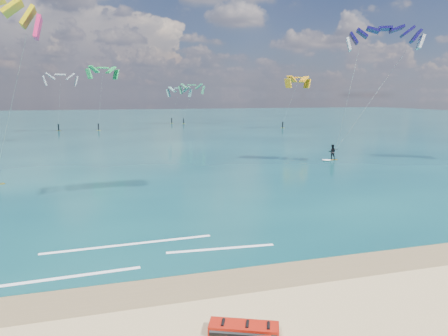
# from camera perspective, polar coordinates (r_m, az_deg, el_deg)

# --- Properties ---
(ground) EXTENTS (320.00, 320.00, 0.00)m
(ground) POSITION_cam_1_polar(r_m,az_deg,el_deg) (52.02, -14.18, 1.86)
(ground) COLOR tan
(ground) RESTS_ON ground
(wet_sand_strip) EXTENTS (320.00, 2.40, 0.01)m
(wet_sand_strip) POSITION_cam_1_polar(r_m,az_deg,el_deg) (16.31, -9.94, -16.83)
(wet_sand_strip) COLOR brown
(wet_sand_strip) RESTS_ON ground
(sea) EXTENTS (320.00, 200.00, 0.04)m
(sea) POSITION_cam_1_polar(r_m,az_deg,el_deg) (115.71, -15.17, 6.36)
(sea) COLOR #0A333C
(sea) RESTS_ON ground
(packed_kite_mid) EXTENTS (2.58, 1.83, 0.35)m
(packed_kite_mid) POSITION_cam_1_polar(r_m,az_deg,el_deg) (13.69, 2.84, -22.46)
(packed_kite_mid) COLOR #B71B0C
(packed_kite_mid) RESTS_ON ground
(kitesurfer_far) EXTENTS (8.71, 7.82, 15.45)m
(kitesurfer_far) POSITION_cam_1_polar(r_m,az_deg,el_deg) (45.77, 18.69, 10.70)
(kitesurfer_far) COLOR gold
(kitesurfer_far) RESTS_ON sea
(shoreline_foam) EXTENTS (13.61, 3.68, 0.01)m
(shoreline_foam) POSITION_cam_1_polar(r_m,az_deg,el_deg) (19.52, -13.06, -12.10)
(shoreline_foam) COLOR white
(shoreline_foam) RESTS_ON ground
(distant_kites) EXTENTS (82.37, 43.60, 13.20)m
(distant_kites) POSITION_cam_1_polar(r_m,az_deg,el_deg) (91.12, -16.17, 8.81)
(distant_kites) COLOR #93969B
(distant_kites) RESTS_ON ground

